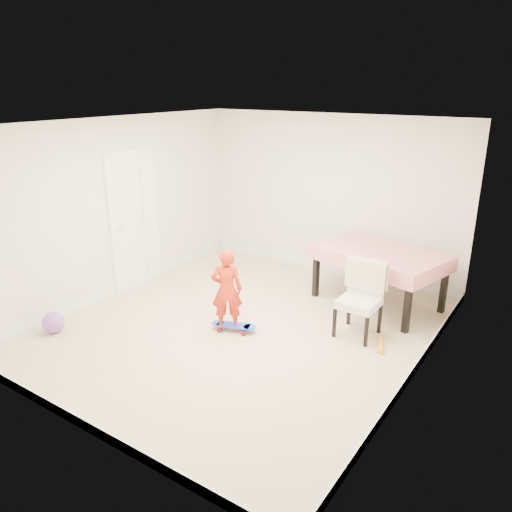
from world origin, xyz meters
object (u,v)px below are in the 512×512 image
Objects in this scene: dining_table at (378,277)px; skateboard at (234,328)px; dining_chair at (359,300)px; balloon at (53,323)px; child at (227,293)px.

dining_table reaches higher than skateboard.
skateboard is at bearing -148.74° from dining_chair.
balloon reaches higher than skateboard.
dining_table is 1.82× the size of dining_chair.
balloon is at bearing -119.96° from dining_table.
dining_table is 2.28m from child.
dining_chair reaches higher than skateboard.
balloon is (-1.83, -1.28, -0.40)m from child.
skateboard is 2.11× the size of balloon.
dining_chair reaches higher than balloon.
skateboard is at bearing 178.02° from child.
dining_table is 1.05m from dining_chair.
balloon is (-1.89, -1.32, 0.10)m from skateboard.
balloon is at bearing -0.96° from child.
balloon is (-3.12, -3.15, -0.27)m from dining_table.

